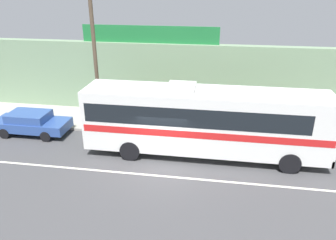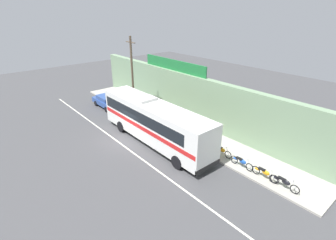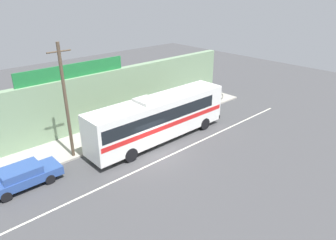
{
  "view_description": "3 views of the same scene",
  "coord_description": "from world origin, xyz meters",
  "px_view_note": "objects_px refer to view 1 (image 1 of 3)",
  "views": [
    {
      "loc": [
        2.53,
        -13.71,
        8.55
      ],
      "look_at": [
        0.15,
        1.29,
        2.02
      ],
      "focal_mm": 34.7,
      "sensor_mm": 36.0,
      "label": 1
    },
    {
      "loc": [
        17.57,
        -10.06,
        10.81
      ],
      "look_at": [
        2.52,
        2.72,
        1.99
      ],
      "focal_mm": 27.0,
      "sensor_mm": 36.0,
      "label": 2
    },
    {
      "loc": [
        -12.43,
        -15.1,
        11.4
      ],
      "look_at": [
        3.11,
        1.84,
        1.34
      ],
      "focal_mm": 32.55,
      "sensor_mm": 36.0,
      "label": 3
    }
  ],
  "objects_px": {
    "utility_pole": "(95,61)",
    "pedestrian_near_shop": "(141,109)",
    "intercity_bus": "(203,119)",
    "motorcycle_orange": "(335,135)",
    "motorcycle_green": "(297,131)",
    "parked_car": "(31,122)"
  },
  "relations": [
    {
      "from": "motorcycle_orange",
      "to": "utility_pole",
      "type": "bearing_deg",
      "value": -179.04
    },
    {
      "from": "parked_car",
      "to": "intercity_bus",
      "type": "bearing_deg",
      "value": -5.22
    },
    {
      "from": "intercity_bus",
      "to": "motorcycle_orange",
      "type": "bearing_deg",
      "value": 18.02
    },
    {
      "from": "motorcycle_green",
      "to": "motorcycle_orange",
      "type": "distance_m",
      "value": 2.02
    },
    {
      "from": "utility_pole",
      "to": "motorcycle_orange",
      "type": "bearing_deg",
      "value": 0.96
    },
    {
      "from": "motorcycle_green",
      "to": "motorcycle_orange",
      "type": "height_order",
      "value": "same"
    },
    {
      "from": "intercity_bus",
      "to": "utility_pole",
      "type": "height_order",
      "value": "utility_pole"
    },
    {
      "from": "motorcycle_green",
      "to": "motorcycle_orange",
      "type": "xyz_separation_m",
      "value": [
        2.01,
        -0.19,
        0.0
      ]
    },
    {
      "from": "parked_car",
      "to": "utility_pole",
      "type": "bearing_deg",
      "value": 17.21
    },
    {
      "from": "motorcycle_orange",
      "to": "motorcycle_green",
      "type": "bearing_deg",
      "value": 174.55
    },
    {
      "from": "intercity_bus",
      "to": "motorcycle_green",
      "type": "relative_size",
      "value": 6.47
    },
    {
      "from": "intercity_bus",
      "to": "motorcycle_orange",
      "type": "xyz_separation_m",
      "value": [
        7.32,
        2.38,
        -1.5
      ]
    },
    {
      "from": "utility_pole",
      "to": "pedestrian_near_shop",
      "type": "height_order",
      "value": "utility_pole"
    },
    {
      "from": "parked_car",
      "to": "motorcycle_green",
      "type": "xyz_separation_m",
      "value": [
        15.6,
        1.64,
        -0.17
      ]
    },
    {
      "from": "motorcycle_orange",
      "to": "pedestrian_near_shop",
      "type": "relative_size",
      "value": 1.13
    },
    {
      "from": "utility_pole",
      "to": "motorcycle_orange",
      "type": "distance_m",
      "value": 14.2
    },
    {
      "from": "motorcycle_green",
      "to": "pedestrian_near_shop",
      "type": "distance_m",
      "value": 9.35
    },
    {
      "from": "parked_car",
      "to": "pedestrian_near_shop",
      "type": "xyz_separation_m",
      "value": [
        6.28,
        2.18,
        0.39
      ]
    },
    {
      "from": "intercity_bus",
      "to": "utility_pole",
      "type": "distance_m",
      "value": 7.09
    },
    {
      "from": "utility_pole",
      "to": "motorcycle_orange",
      "type": "xyz_separation_m",
      "value": [
        13.68,
        0.23,
        -3.78
      ]
    },
    {
      "from": "utility_pole",
      "to": "pedestrian_near_shop",
      "type": "xyz_separation_m",
      "value": [
        2.36,
        0.97,
        -3.22
      ]
    },
    {
      "from": "parked_car",
      "to": "utility_pole",
      "type": "distance_m",
      "value": 5.46
    }
  ]
}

